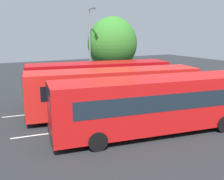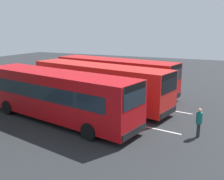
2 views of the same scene
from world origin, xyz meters
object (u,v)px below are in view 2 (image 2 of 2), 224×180
object	(u,v)px
bus_far_left	(57,94)
bus_center_left	(99,84)
bus_center_right	(115,75)
pedestrian	(199,121)

from	to	relation	value
bus_far_left	bus_center_left	bearing A→B (deg)	89.09
bus_far_left	bus_center_right	xyz separation A→B (m)	(0.37, 7.77, 0.00)
pedestrian	bus_center_left	bearing A→B (deg)	-9.35
pedestrian	bus_center_right	bearing A→B (deg)	-27.96
bus_center_left	pedestrian	distance (m)	8.18
bus_center_left	pedestrian	xyz separation A→B (m)	(7.57, -3.01, -0.75)
bus_far_left	bus_center_right	size ratio (longest dim) A/B	1.00
bus_far_left	bus_center_left	distance (m)	4.06
bus_far_left	bus_center_left	world-z (taller)	same
bus_center_left	bus_far_left	bearing A→B (deg)	-89.98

